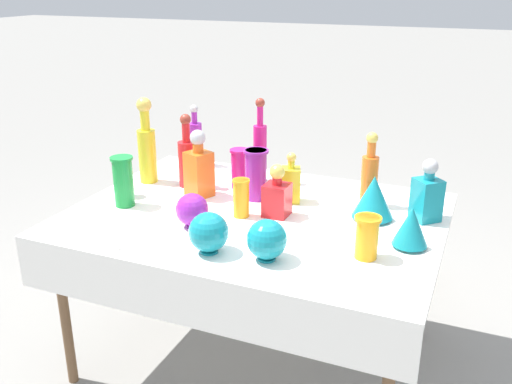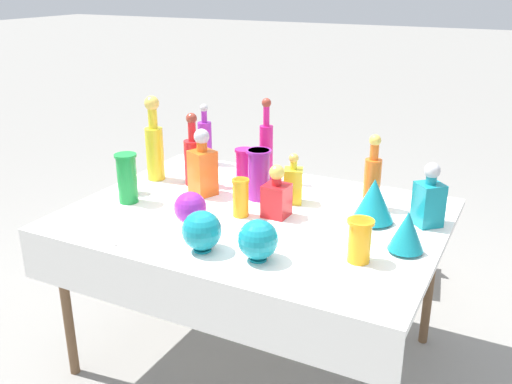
% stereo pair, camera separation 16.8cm
% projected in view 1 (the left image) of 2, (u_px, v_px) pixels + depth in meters
% --- Properties ---
extents(ground_plane, '(40.00, 40.00, 0.00)m').
position_uv_depth(ground_plane, '(256.00, 356.00, 2.79)').
color(ground_plane, gray).
extents(display_table, '(1.61, 1.20, 0.76)m').
position_uv_depth(display_table, '(254.00, 226.00, 2.52)').
color(display_table, white).
rests_on(display_table, ground).
extents(tall_bottle_0, '(0.08, 0.08, 0.34)m').
position_uv_depth(tall_bottle_0, '(195.00, 141.00, 3.13)').
color(tall_bottle_0, purple).
rests_on(tall_bottle_0, display_table).
extents(tall_bottle_1, '(0.08, 0.08, 0.34)m').
position_uv_depth(tall_bottle_1, '(369.00, 175.00, 2.56)').
color(tall_bottle_1, orange).
rests_on(tall_bottle_1, display_table).
extents(tall_bottle_2, '(0.07, 0.07, 0.43)m').
position_uv_depth(tall_bottle_2, '(260.00, 148.00, 2.86)').
color(tall_bottle_2, '#C61972').
rests_on(tall_bottle_2, display_table).
extents(tall_bottle_3, '(0.09, 0.09, 0.37)m').
position_uv_depth(tall_bottle_3, '(187.00, 159.00, 2.80)').
color(tall_bottle_3, red).
rests_on(tall_bottle_3, display_table).
extents(tall_bottle_4, '(0.09, 0.09, 0.43)m').
position_uv_depth(tall_bottle_4, '(147.00, 146.00, 2.85)').
color(tall_bottle_4, yellow).
rests_on(tall_bottle_4, display_table).
extents(square_decanter_0, '(0.14, 0.14, 0.32)m').
position_uv_depth(square_decanter_0, '(199.00, 168.00, 2.68)').
color(square_decanter_0, orange).
rests_on(square_decanter_0, display_table).
extents(square_decanter_1, '(0.11, 0.11, 0.23)m').
position_uv_depth(square_decanter_1, '(277.00, 195.00, 2.47)').
color(square_decanter_1, red).
rests_on(square_decanter_1, display_table).
extents(square_decanter_2, '(0.14, 0.14, 0.27)m').
position_uv_depth(square_decanter_2, '(427.00, 195.00, 2.42)').
color(square_decanter_2, teal).
rests_on(square_decanter_2, display_table).
extents(square_decanter_3, '(0.11, 0.11, 0.24)m').
position_uv_depth(square_decanter_3, '(291.00, 182.00, 2.62)').
color(square_decanter_3, yellow).
rests_on(square_decanter_3, display_table).
extents(slender_vase_0, '(0.08, 0.08, 0.17)m').
position_uv_depth(slender_vase_0, '(241.00, 197.00, 2.46)').
color(slender_vase_0, orange).
rests_on(slender_vase_0, display_table).
extents(slender_vase_1, '(0.09, 0.09, 0.20)m').
position_uv_depth(slender_vase_1, '(240.00, 167.00, 2.79)').
color(slender_vase_1, '#C61972').
rests_on(slender_vase_1, display_table).
extents(slender_vase_2, '(0.12, 0.12, 0.24)m').
position_uv_depth(slender_vase_2, '(256.00, 173.00, 2.64)').
color(slender_vase_2, purple).
rests_on(slender_vase_2, display_table).
extents(slender_vase_3, '(0.10, 0.10, 0.23)m').
position_uv_depth(slender_vase_3, '(123.00, 180.00, 2.57)').
color(slender_vase_3, '#198C38').
rests_on(slender_vase_3, display_table).
extents(slender_vase_4, '(0.10, 0.10, 0.16)m').
position_uv_depth(slender_vase_4, '(367.00, 236.00, 2.09)').
color(slender_vase_4, orange).
rests_on(slender_vase_4, display_table).
extents(slender_vase_5, '(0.07, 0.07, 0.16)m').
position_uv_depth(slender_vase_5, '(121.00, 179.00, 2.70)').
color(slender_vase_5, teal).
rests_on(slender_vase_5, display_table).
extents(fluted_vase_0, '(0.14, 0.14, 0.17)m').
position_uv_depth(fluted_vase_0, '(411.00, 227.00, 2.18)').
color(fluted_vase_0, teal).
rests_on(fluted_vase_0, display_table).
extents(fluted_vase_1, '(0.18, 0.18, 0.19)m').
position_uv_depth(fluted_vase_1, '(373.00, 197.00, 2.43)').
color(fluted_vase_1, teal).
rests_on(fluted_vase_1, display_table).
extents(round_bowl_0, '(0.15, 0.15, 0.16)m').
position_uv_depth(round_bowl_0, '(267.00, 239.00, 2.08)').
color(round_bowl_0, teal).
rests_on(round_bowl_0, display_table).
extents(round_bowl_1, '(0.15, 0.15, 0.16)m').
position_uv_depth(round_bowl_1, '(209.00, 232.00, 2.14)').
color(round_bowl_1, teal).
rests_on(round_bowl_1, display_table).
extents(round_bowl_2, '(0.14, 0.14, 0.15)m').
position_uv_depth(round_bowl_2, '(192.00, 210.00, 2.36)').
color(round_bowl_2, purple).
rests_on(round_bowl_2, display_table).
extents(price_tag_left, '(0.06, 0.03, 0.04)m').
position_uv_depth(price_tag_left, '(114.00, 244.00, 2.19)').
color(price_tag_left, white).
rests_on(price_tag_left, display_table).
extents(price_tag_center, '(0.05, 0.02, 0.04)m').
position_uv_depth(price_tag_center, '(100.00, 237.00, 2.25)').
color(price_tag_center, white).
rests_on(price_tag_center, display_table).
extents(cardboard_box_behind_left, '(0.42, 0.46, 0.34)m').
position_uv_depth(cardboard_box_behind_left, '(377.00, 254.00, 3.54)').
color(cardboard_box_behind_left, tan).
rests_on(cardboard_box_behind_left, ground).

